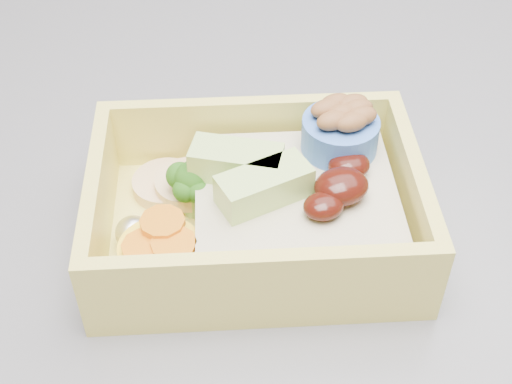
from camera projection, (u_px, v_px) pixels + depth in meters
name	position (u px, v px, depth m)	size (l,w,h in m)	color
bento_box	(266.00, 204.00, 0.43)	(0.23, 0.19, 0.07)	#E4D65E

